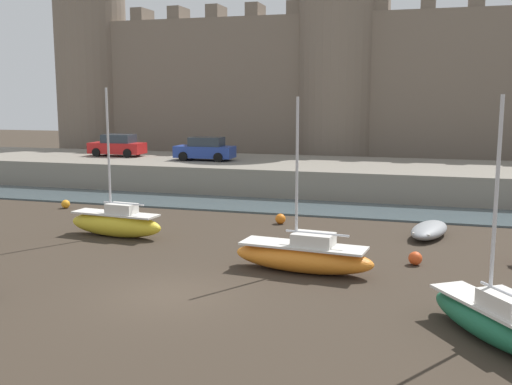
# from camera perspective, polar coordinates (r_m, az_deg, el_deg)

# --- Properties ---
(ground_plane) EXTENTS (160.00, 160.00, 0.00)m
(ground_plane) POSITION_cam_1_polar(r_m,az_deg,el_deg) (19.27, -8.33, -9.64)
(ground_plane) COLOR #382D23
(water_channel) EXTENTS (80.00, 4.50, 0.10)m
(water_channel) POSITION_cam_1_polar(r_m,az_deg,el_deg) (33.76, 2.91, -1.36)
(water_channel) COLOR #47565B
(water_channel) RESTS_ON ground
(quay_road) EXTENTS (57.40, 10.00, 1.80)m
(quay_road) POSITION_cam_1_polar(r_m,az_deg,el_deg) (40.63, 5.33, 1.60)
(quay_road) COLOR gray
(quay_road) RESTS_ON ground
(castle) EXTENTS (52.60, 7.20, 20.34)m
(castle) POSITION_cam_1_polar(r_m,az_deg,el_deg) (50.25, 7.72, 10.87)
(castle) COLOR #7A6B5B
(castle) RESTS_ON ground
(sailboat_foreground_right) EXTENTS (3.70, 4.60, 6.22)m
(sailboat_foreground_right) POSITION_cam_1_polar(r_m,az_deg,el_deg) (16.62, 21.85, -11.24)
(sailboat_foreground_right) COLOR #1E6B47
(sailboat_foreground_right) RESTS_ON ground
(sailboat_midflat_left) EXTENTS (5.22, 1.99, 6.17)m
(sailboat_midflat_left) POSITION_cam_1_polar(r_m,az_deg,el_deg) (21.39, 4.55, -6.02)
(sailboat_midflat_left) COLOR orange
(sailboat_midflat_left) RESTS_ON ground
(sailboat_foreground_left) EXTENTS (4.73, 1.67, 6.56)m
(sailboat_foreground_left) POSITION_cam_1_polar(r_m,az_deg,el_deg) (27.38, -13.19, -2.79)
(sailboat_foreground_left) COLOR yellow
(sailboat_foreground_left) RESTS_ON ground
(rowboat_midflat_centre) EXTENTS (2.11, 3.64, 0.65)m
(rowboat_midflat_centre) POSITION_cam_1_polar(r_m,az_deg,el_deg) (27.67, 16.18, -3.42)
(rowboat_midflat_centre) COLOR gray
(rowboat_midflat_centre) RESTS_ON ground
(mooring_buoy_off_centre) EXTENTS (0.51, 0.51, 0.51)m
(mooring_buoy_off_centre) POSITION_cam_1_polar(r_m,az_deg,el_deg) (29.37, 2.34, -2.52)
(mooring_buoy_off_centre) COLOR orange
(mooring_buoy_off_centre) RESTS_ON ground
(mooring_buoy_near_shore) EXTENTS (0.48, 0.48, 0.48)m
(mooring_buoy_near_shore) POSITION_cam_1_polar(r_m,az_deg,el_deg) (35.12, -17.68, -1.06)
(mooring_buoy_near_shore) COLOR orange
(mooring_buoy_near_shore) RESTS_ON ground
(mooring_buoy_mid_mud) EXTENTS (0.51, 0.51, 0.51)m
(mooring_buoy_mid_mud) POSITION_cam_1_polar(r_m,az_deg,el_deg) (23.03, 14.93, -6.08)
(mooring_buoy_mid_mud) COLOR #E04C1E
(mooring_buoy_mid_mud) RESTS_ON ground
(car_quay_centre_east) EXTENTS (4.14, 1.95, 1.62)m
(car_quay_centre_east) POSITION_cam_1_polar(r_m,az_deg,el_deg) (41.83, -4.86, 4.13)
(car_quay_centre_east) COLOR #263F99
(car_quay_centre_east) RESTS_ON quay_road
(car_quay_west) EXTENTS (4.14, 1.95, 1.62)m
(car_quay_west) POSITION_cam_1_polar(r_m,az_deg,el_deg) (45.95, -13.05, 4.37)
(car_quay_west) COLOR red
(car_quay_west) RESTS_ON quay_road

